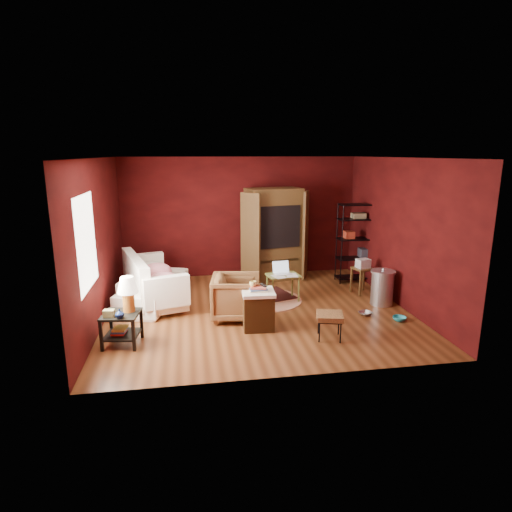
{
  "coord_description": "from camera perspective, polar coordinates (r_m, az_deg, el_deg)",
  "views": [
    {
      "loc": [
        -1.25,
        -7.48,
        2.88
      ],
      "look_at": [
        0.0,
        0.2,
        1.0
      ],
      "focal_mm": 30.0,
      "sensor_mm": 36.0,
      "label": 1
    }
  ],
  "objects": [
    {
      "name": "sofa_cushions",
      "position": [
        8.6,
        -13.78,
        -3.38
      ],
      "size": [
        1.38,
        2.25,
        0.88
      ],
      "rotation": [
        0.0,
        0.0,
        0.28
      ],
      "color": "white",
      "rests_on": "sofa"
    },
    {
      "name": "armchair",
      "position": [
        7.61,
        -2.61,
        -5.22
      ],
      "size": [
        0.9,
        0.95,
        0.86
      ],
      "primitive_type": "imported",
      "rotation": [
        0.0,
        0.0,
        1.42
      ],
      "color": "black",
      "rests_on": "ground"
    },
    {
      "name": "footstool",
      "position": [
        6.91,
        9.8,
        -8.02
      ],
      "size": [
        0.5,
        0.5,
        0.42
      ],
      "rotation": [
        0.0,
        0.0,
        -0.26
      ],
      "color": "black",
      "rests_on": "ground"
    },
    {
      "name": "pet_bowl_steel",
      "position": [
        8.09,
        14.42,
        -6.84
      ],
      "size": [
        0.24,
        0.14,
        0.24
      ],
      "primitive_type": "imported",
      "rotation": [
        0.0,
        0.0,
        0.37
      ],
      "color": "#A9ACB0",
      "rests_on": "ground"
    },
    {
      "name": "sofa",
      "position": [
        8.66,
        -13.52,
        -3.39
      ],
      "size": [
        1.17,
        2.19,
        0.82
      ],
      "primitive_type": "imported",
      "rotation": [
        0.0,
        0.0,
        1.29
      ],
      "color": "white",
      "rests_on": "ground"
    },
    {
      "name": "small_stand",
      "position": [
        9.18,
        14.05,
        -1.53
      ],
      "size": [
        0.45,
        0.45,
        0.74
      ],
      "rotation": [
        0.0,
        0.0,
        0.24
      ],
      "color": "brown",
      "rests_on": "ground"
    },
    {
      "name": "hamper",
      "position": [
        7.21,
        0.29,
        -7.03
      ],
      "size": [
        0.56,
        0.56,
        0.75
      ],
      "rotation": [
        0.0,
        0.0,
        -0.06
      ],
      "color": "#43270F",
      "rests_on": "ground"
    },
    {
      "name": "rug_oriental",
      "position": [
        8.79,
        0.54,
        -5.43
      ],
      "size": [
        1.51,
        1.23,
        0.01
      ],
      "rotation": [
        0.0,
        0.0,
        0.32
      ],
      "color": "#4C1714",
      "rests_on": "ground"
    },
    {
      "name": "wire_shelving",
      "position": [
        9.92,
        13.39,
        2.18
      ],
      "size": [
        0.88,
        0.39,
        1.79
      ],
      "rotation": [
        0.0,
        0.0,
        -0.01
      ],
      "color": "black",
      "rests_on": "ground"
    },
    {
      "name": "laptop_desk",
      "position": [
        8.5,
        3.6,
        -2.85
      ],
      "size": [
        0.68,
        0.56,
        0.78
      ],
      "rotation": [
        0.0,
        0.0,
        0.12
      ],
      "color": "olive",
      "rests_on": "ground"
    },
    {
      "name": "trash_can",
      "position": [
        8.66,
        16.47,
        -4.02
      ],
      "size": [
        0.62,
        0.62,
        0.73
      ],
      "rotation": [
        0.0,
        0.0,
        0.41
      ],
      "color": "silver",
      "rests_on": "ground"
    },
    {
      "name": "tv_armoire",
      "position": [
        9.83,
        2.42,
        3.13
      ],
      "size": [
        1.64,
        1.06,
        2.11
      ],
      "rotation": [
        0.0,
        0.0,
        0.18
      ],
      "color": "brown",
      "rests_on": "ground"
    },
    {
      "name": "side_table",
      "position": [
        6.86,
        -17.11,
        -6.17
      ],
      "size": [
        0.6,
        0.6,
        1.06
      ],
      "rotation": [
        0.0,
        0.0,
        -0.14
      ],
      "color": "black",
      "rests_on": "ground"
    },
    {
      "name": "pet_bowl_turquoise",
      "position": [
        8.0,
        18.61,
        -7.39
      ],
      "size": [
        0.24,
        0.11,
        0.23
      ],
      "primitive_type": "imported",
      "rotation": [
        0.0,
        0.0,
        -0.14
      ],
      "color": "#28AEBE",
      "rests_on": "ground"
    },
    {
      "name": "room",
      "position": [
        7.71,
        -0.03,
        2.53
      ],
      "size": [
        5.54,
        5.04,
        2.84
      ],
      "color": "brown",
      "rests_on": "ground"
    },
    {
      "name": "rug_round",
      "position": [
        8.65,
        1.26,
        -5.82
      ],
      "size": [
        1.59,
        1.59,
        0.01
      ],
      "rotation": [
        0.0,
        0.0,
        -0.1
      ],
      "color": "beige",
      "rests_on": "ground"
    },
    {
      "name": "vase",
      "position": [
        6.67,
        -17.73,
        -7.35
      ],
      "size": [
        0.16,
        0.16,
        0.13
      ],
      "primitive_type": "imported",
      "rotation": [
        0.0,
        0.0,
        0.18
      ],
      "color": "#0E1C47",
      "rests_on": "side_table"
    },
    {
      "name": "mug",
      "position": [
        7.07,
        -0.4,
        -3.65
      ],
      "size": [
        0.12,
        0.1,
        0.12
      ],
      "primitive_type": "imported",
      "rotation": [
        0.0,
        0.0,
        -0.06
      ],
      "color": "#F1D976",
      "rests_on": "hamper"
    }
  ]
}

